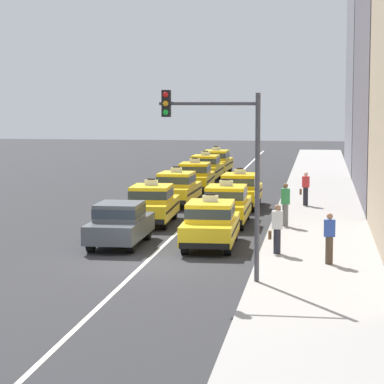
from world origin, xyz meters
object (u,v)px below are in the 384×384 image
Objects in this scene: taxi_left_third at (177,188)px; pedestrian_trailing at (329,238)px; taxi_left_fourth at (195,176)px; taxi_right_third at (240,190)px; sedan_left_nearest at (120,223)px; taxi_left_fifth at (206,167)px; pedestrian_near_crosswalk at (285,205)px; pedestrian_by_storefront at (277,229)px; taxi_right_nearest at (211,223)px; taxi_left_second at (152,204)px; traffic_light_pole at (223,153)px; pedestrian_mid_block at (305,189)px; taxi_left_sixth at (216,161)px; taxi_right_second at (226,204)px.

pedestrian_trailing is (7.35, -15.16, 0.09)m from taxi_left_third.
taxi_left_fourth is 1.00× the size of taxi_right_third.
sedan_left_nearest is 24.66m from taxi_left_fifth.
pedestrian_near_crosswalk is 1.06× the size of pedestrian_by_storefront.
taxi_right_nearest is 2.78× the size of pedestrian_by_storefront.
taxi_right_third is at bearing 62.12° from taxi_left_second.
taxi_left_fourth is at bearing 99.90° from taxi_right_nearest.
taxi_right_nearest is at bearing -80.10° from taxi_left_fourth.
taxi_left_fifth is at bearing 90.61° from taxi_left_second.
pedestrian_near_crosswalk is at bearing 83.01° from traffic_light_pole.
taxi_left_third is at bearing 103.43° from traffic_light_pole.
traffic_light_pole is (4.54, -30.79, 2.94)m from taxi_left_fifth.
pedestrian_mid_block is 0.98× the size of pedestrian_by_storefront.
taxi_left_third is at bearing 105.02° from taxi_right_nearest.
traffic_light_pole reaches higher than pedestrian_by_storefront.
taxi_left_third is 18.85m from traffic_light_pole.
sedan_left_nearest is 0.93× the size of taxi_left_second.
taxi_left_sixth and taxi_right_third have the same top height.
taxi_left_second is at bearing 171.84° from pedestrian_near_crosswalk.
taxi_left_fifth is 19.17m from taxi_right_second.
taxi_left_fourth is 9.13m from pedestrian_mid_block.
sedan_left_nearest is at bearing -105.96° from taxi_right_third.
pedestrian_by_storefront is at bearing -51.58° from taxi_left_second.
taxi_left_second is 2.86× the size of pedestrian_trailing.
taxi_left_fifth reaches higher than pedestrian_trailing.
taxi_left_fourth reaches higher than pedestrian_trailing.
sedan_left_nearest is 2.65× the size of pedestrian_mid_block.
taxi_left_fifth is 1.00× the size of taxi_right_second.
traffic_light_pole reaches higher than taxi_left_fourth.
taxi_right_nearest is 2.85× the size of pedestrian_trailing.
pedestrian_trailing is at bearing -77.23° from taxi_left_sixth.
taxi_right_third is at bearing 109.73° from pedestrian_near_crosswalk.
taxi_left_sixth is at bearing 90.06° from sedan_left_nearest.
pedestrian_by_storefront is (2.44, -13.16, 0.10)m from taxi_right_third.
taxi_left_fourth is 2.62× the size of pedestrian_near_crosswalk.
traffic_light_pole is at bearing -76.57° from taxi_left_third.
taxi_left_sixth reaches higher than pedestrian_mid_block.
pedestrian_by_storefront is at bearing -74.21° from taxi_left_fourth.
pedestrian_mid_block is (6.36, 6.17, 0.09)m from taxi_left_second.
taxi_right_second is 5.79m from taxi_right_third.
taxi_left_fourth is 18.39m from taxi_right_nearest.
taxi_right_second is 0.82× the size of traffic_light_pole.
taxi_left_second is at bearing -89.67° from taxi_left_sixth.
sedan_left_nearest is at bearing -89.94° from taxi_left_sixth.
pedestrian_near_crosswalk is (5.87, -19.95, 0.15)m from taxi_left_fifth.
pedestrian_by_storefront is at bearing 73.94° from traffic_light_pole.
taxi_left_second reaches higher than pedestrian_by_storefront.
taxi_left_fourth is at bearing -89.19° from taxi_left_sixth.
taxi_left_sixth is at bearing 89.30° from taxi_left_fifth.
pedestrian_mid_block is (3.17, 11.54, 0.09)m from taxi_right_nearest.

